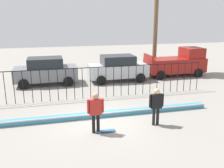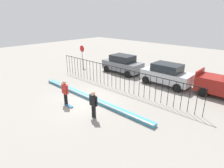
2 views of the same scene
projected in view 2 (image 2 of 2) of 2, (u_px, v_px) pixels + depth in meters
ground_plane at (84, 101)px, 13.29m from camera, size 60.00×60.00×0.00m
bowl_coping_ledge at (89, 98)px, 13.60m from camera, size 11.00×0.40×0.27m
perimeter_fence at (116, 75)px, 15.28m from camera, size 14.04×0.04×1.86m
skateboarder at (65, 90)px, 12.50m from camera, size 0.70×0.26×1.72m
skateboard at (69, 105)px, 12.55m from camera, size 0.80×0.20×0.07m
camera_operator at (93, 102)px, 10.87m from camera, size 0.68×0.26×1.68m
parked_car_gray at (122, 64)px, 19.62m from camera, size 4.30×2.12×1.90m
parked_car_silver at (166, 74)px, 16.17m from camera, size 4.30×2.12×1.90m
stop_sign at (82, 53)px, 21.87m from camera, size 0.76×0.07×2.50m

